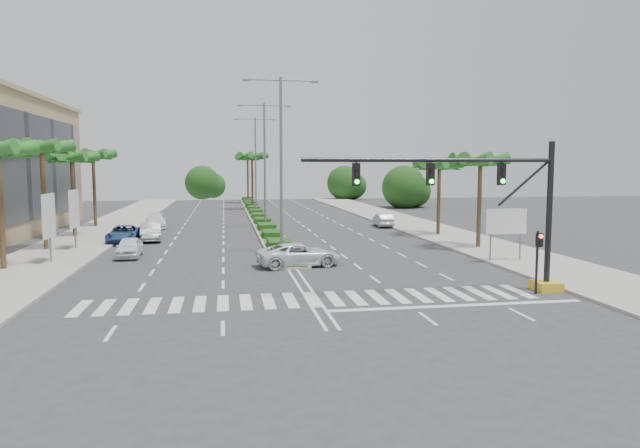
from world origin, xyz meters
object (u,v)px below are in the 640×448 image
object	(u,v)px
car_parked_c	(124,234)
car_right	(383,220)
car_parked_a	(129,247)
car_parked_d	(156,221)
car_parked_b	(150,231)
car_crossing	(299,255)

from	to	relation	value
car_parked_c	car_right	bearing A→B (deg)	17.52
car_parked_a	car_parked_d	size ratio (longest dim) A/B	0.83
car_parked_b	car_parked_d	xyz separation A→B (m)	(-0.72, 9.94, -0.08)
car_parked_c	car_crossing	bearing A→B (deg)	-48.20
car_parked_a	car_right	xyz separation A→B (m)	(21.96, 15.95, 0.01)
car_parked_a	car_parked_c	distance (m)	7.89
car_parked_c	car_right	world-z (taller)	car_parked_c
car_parked_c	car_parked_d	size ratio (longest dim) A/B	1.05
car_parked_d	car_crossing	distance (m)	26.23
car_parked_a	car_crossing	xyz separation A→B (m)	(10.69, -5.27, 0.04)
car_parked_d	car_crossing	world-z (taller)	car_crossing
car_parked_d	car_crossing	bearing A→B (deg)	-70.47
car_parked_b	car_parked_a	bearing A→B (deg)	-99.16
car_parked_a	car_right	size ratio (longest dim) A/B	0.95
car_parked_c	car_right	size ratio (longest dim) A/B	1.20
car_parked_a	car_parked_b	size ratio (longest dim) A/B	0.85
car_parked_b	car_crossing	bearing A→B (deg)	-60.16
car_parked_c	car_crossing	distance (m)	17.91
car_parked_d	car_right	xyz separation A→B (m)	(22.36, -2.56, -0.01)
car_crossing	car_right	world-z (taller)	car_crossing
car_crossing	car_right	bearing A→B (deg)	-38.08
car_right	car_crossing	bearing A→B (deg)	65.32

